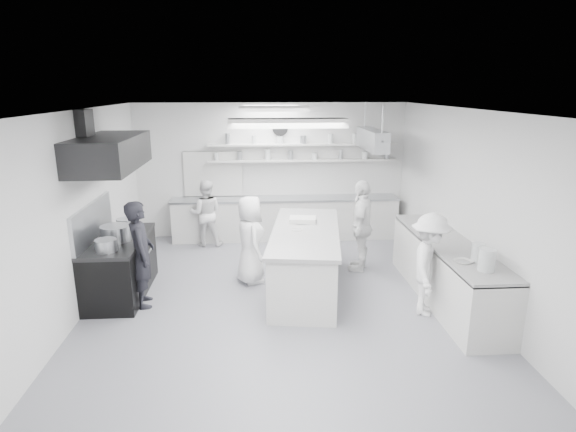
{
  "coord_description": "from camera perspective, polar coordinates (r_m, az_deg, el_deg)",
  "views": [
    {
      "loc": [
        -0.37,
        -7.0,
        3.32
      ],
      "look_at": [
        0.17,
        0.6,
        1.23
      ],
      "focal_mm": 29.38,
      "sensor_mm": 36.0,
      "label": 1
    }
  ],
  "objects": [
    {
      "name": "floor",
      "position": [
        7.76,
        -0.96,
        -10.07
      ],
      "size": [
        6.0,
        7.0,
        0.02
      ],
      "primitive_type": "cube",
      "color": "#93929D",
      "rests_on": "ground"
    },
    {
      "name": "ceiling",
      "position": [
        7.02,
        -1.08,
        12.8
      ],
      "size": [
        6.0,
        7.0,
        0.02
      ],
      "primitive_type": "cube",
      "color": "white",
      "rests_on": "wall_back"
    },
    {
      "name": "wall_back",
      "position": [
        10.67,
        -2.03,
        5.49
      ],
      "size": [
        6.0,
        0.04,
        3.0
      ],
      "primitive_type": "cube",
      "color": "silver",
      "rests_on": "floor"
    },
    {
      "name": "wall_front",
      "position": [
        3.96,
        1.75,
        -11.97
      ],
      "size": [
        6.0,
        0.04,
        3.0
      ],
      "primitive_type": "cube",
      "color": "silver",
      "rests_on": "floor"
    },
    {
      "name": "wall_left",
      "position": [
        7.7,
        -23.91,
        0.32
      ],
      "size": [
        0.04,
        7.0,
        3.0
      ],
      "primitive_type": "cube",
      "color": "silver",
      "rests_on": "floor"
    },
    {
      "name": "wall_right",
      "position": [
        7.98,
        21.03,
        1.11
      ],
      "size": [
        0.04,
        7.0,
        3.0
      ],
      "primitive_type": "cube",
      "color": "silver",
      "rests_on": "floor"
    },
    {
      "name": "stove",
      "position": [
        8.25,
        -19.59,
        -5.96
      ],
      "size": [
        0.8,
        1.8,
        0.9
      ],
      "primitive_type": "cube",
      "color": "black",
      "rests_on": "floor"
    },
    {
      "name": "exhaust_hood",
      "position": [
        7.79,
        -20.84,
        7.19
      ],
      "size": [
        0.85,
        2.0,
        0.5
      ],
      "primitive_type": "cube",
      "color": "black",
      "rests_on": "wall_left"
    },
    {
      "name": "back_counter",
      "position": [
        10.62,
        -0.3,
        -0.3
      ],
      "size": [
        5.0,
        0.6,
        0.92
      ],
      "primitive_type": "cube",
      "color": "silver",
      "rests_on": "floor"
    },
    {
      "name": "shelf_lower",
      "position": [
        10.55,
        1.81,
        6.76
      ],
      "size": [
        4.2,
        0.26,
        0.04
      ],
      "primitive_type": "cube",
      "color": "silver",
      "rests_on": "wall_back"
    },
    {
      "name": "shelf_upper",
      "position": [
        10.5,
        1.83,
        8.64
      ],
      "size": [
        4.2,
        0.26,
        0.04
      ],
      "primitive_type": "cube",
      "color": "silver",
      "rests_on": "wall_back"
    },
    {
      "name": "pass_through_window",
      "position": [
        10.69,
        -9.03,
        5.06
      ],
      "size": [
        1.3,
        0.04,
        1.0
      ],
      "primitive_type": "cube",
      "color": "black",
      "rests_on": "wall_back"
    },
    {
      "name": "wall_clock",
      "position": [
        10.52,
        -0.96,
        10.58
      ],
      "size": [
        0.32,
        0.05,
        0.32
      ],
      "primitive_type": "cylinder",
      "rotation": [
        1.57,
        0.0,
        0.0
      ],
      "color": "silver",
      "rests_on": "wall_back"
    },
    {
      "name": "right_counter",
      "position": [
        7.97,
        18.62,
        -6.47
      ],
      "size": [
        0.74,
        3.3,
        0.94
      ],
      "primitive_type": "cube",
      "color": "silver",
      "rests_on": "floor"
    },
    {
      "name": "pot_rack",
      "position": [
        9.75,
        10.15,
        9.09
      ],
      "size": [
        0.3,
        1.6,
        0.4
      ],
      "primitive_type": "cube",
      "color": "#AAAEB3",
      "rests_on": "ceiling"
    },
    {
      "name": "light_fixture_front",
      "position": [
        5.23,
        -0.02,
        11.18
      ],
      "size": [
        1.3,
        0.25,
        0.1
      ],
      "primitive_type": "cube",
      "color": "silver",
      "rests_on": "ceiling"
    },
    {
      "name": "light_fixture_rear",
      "position": [
        8.82,
        -1.71,
        12.85
      ],
      "size": [
        1.3,
        0.25,
        0.1
      ],
      "primitive_type": "cube",
      "color": "silver",
      "rests_on": "ceiling"
    },
    {
      "name": "prep_island",
      "position": [
        7.96,
        2.09,
        -5.45
      ],
      "size": [
        1.38,
        2.82,
        1.0
      ],
      "primitive_type": "cube",
      "rotation": [
        0.0,
        0.0,
        -0.14
      ],
      "color": "silver",
      "rests_on": "floor"
    },
    {
      "name": "stove_pot",
      "position": [
        7.97,
        -20.15,
        -2.13
      ],
      "size": [
        0.46,
        0.46,
        0.29
      ],
      "primitive_type": "cylinder",
      "color": "#AAAEB3",
      "rests_on": "stove"
    },
    {
      "name": "cook_stove",
      "position": [
        7.61,
        -17.37,
        -4.42
      ],
      "size": [
        0.54,
        0.69,
        1.68
      ],
      "primitive_type": "imported",
      "rotation": [
        0.0,
        0.0,
        1.81
      ],
      "color": "black",
      "rests_on": "floor"
    },
    {
      "name": "cook_back",
      "position": [
        10.22,
        -9.91,
        0.33
      ],
      "size": [
        0.7,
        0.55,
        1.43
      ],
      "primitive_type": "imported",
      "rotation": [
        0.0,
        0.0,
        -3.15
      ],
      "color": "white",
      "rests_on": "floor"
    },
    {
      "name": "cook_island_left",
      "position": [
        8.17,
        -4.6,
        -2.89
      ],
      "size": [
        0.67,
        0.85,
        1.54
      ],
      "primitive_type": "imported",
      "rotation": [
        0.0,
        0.0,
        1.83
      ],
      "color": "white",
      "rests_on": "floor"
    },
    {
      "name": "cook_island_right",
      "position": [
        8.79,
        8.89,
        -1.16
      ],
      "size": [
        0.76,
        1.08,
        1.71
      ],
      "primitive_type": "imported",
      "rotation": [
        0.0,
        0.0,
        -1.95
      ],
      "color": "white",
      "rests_on": "floor"
    },
    {
      "name": "cook_right",
      "position": [
        7.31,
        16.72,
        -5.67
      ],
      "size": [
        0.94,
        1.16,
        1.56
      ],
      "primitive_type": "imported",
      "rotation": [
        0.0,
        0.0,
        1.15
      ],
      "color": "white",
      "rests_on": "floor"
    },
    {
      "name": "bowl_island_a",
      "position": [
        8.19,
        1.69,
        -0.93
      ],
      "size": [
        0.29,
        0.29,
        0.07
      ],
      "primitive_type": "imported",
      "rotation": [
        0.0,
        0.0,
        0.1
      ],
      "color": "#AAAEB3",
      "rests_on": "prep_island"
    },
    {
      "name": "bowl_island_b",
      "position": [
        7.77,
        1.09,
        -1.84
      ],
      "size": [
        0.24,
        0.24,
        0.06
      ],
      "primitive_type": "imported",
      "rotation": [
        0.0,
        0.0,
        -0.35
      ],
      "color": "silver",
      "rests_on": "prep_island"
    },
    {
      "name": "bowl_right",
      "position": [
        7.0,
        20.44,
        -5.28
      ],
      "size": [
        0.32,
        0.32,
        0.06
      ],
      "primitive_type": "imported",
      "rotation": [
        0.0,
        0.0,
        0.36
      ],
      "color": "silver",
      "rests_on": "right_counter"
    }
  ]
}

